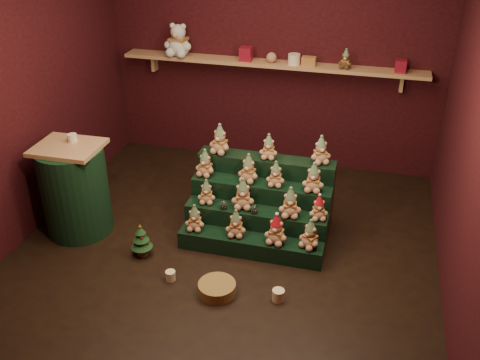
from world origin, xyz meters
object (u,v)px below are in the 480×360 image
(wicker_basket, at_px, (217,288))
(mug_left, at_px, (171,276))
(riser_tier_front, at_px, (250,246))
(snow_globe_a, at_px, (224,205))
(side_table, at_px, (75,189))
(mug_right, at_px, (278,295))
(mini_christmas_tree, at_px, (141,240))
(white_bear, at_px, (178,36))
(snow_globe_c, at_px, (292,215))
(snow_globe_b, at_px, (254,209))
(brown_bear, at_px, (346,59))

(wicker_basket, bearing_deg, mug_left, 171.85)
(riser_tier_front, distance_m, snow_globe_a, 0.47)
(snow_globe_a, bearing_deg, wicker_basket, -77.97)
(side_table, height_order, mug_right, side_table)
(mini_christmas_tree, bearing_deg, white_bear, 99.70)
(riser_tier_front, relative_size, white_bear, 2.87)
(mug_right, bearing_deg, riser_tier_front, 123.91)
(side_table, height_order, mini_christmas_tree, side_table)
(snow_globe_c, bearing_deg, mini_christmas_tree, -161.76)
(snow_globe_c, bearing_deg, side_table, -174.73)
(snow_globe_b, height_order, brown_bear, brown_bear)
(mug_left, bearing_deg, mug_right, -0.99)
(snow_globe_c, height_order, mug_left, snow_globe_c)
(riser_tier_front, height_order, side_table, side_table)
(snow_globe_b, xyz_separation_m, snow_globe_c, (0.37, 0.00, -0.00))
(white_bear, bearing_deg, mini_christmas_tree, -75.71)
(brown_bear, bearing_deg, riser_tier_front, -99.87)
(snow_globe_a, height_order, wicker_basket, snow_globe_a)
(riser_tier_front, xyz_separation_m, brown_bear, (0.61, 1.90, 1.34))
(wicker_basket, bearing_deg, white_bear, 115.87)
(snow_globe_c, relative_size, white_bear, 0.17)
(snow_globe_a, xyz_separation_m, mug_left, (-0.29, -0.73, -0.36))
(mug_left, bearing_deg, riser_tier_front, 43.82)
(snow_globe_b, xyz_separation_m, white_bear, (-1.37, 1.74, 1.16))
(mini_christmas_tree, distance_m, wicker_basket, 0.93)
(mini_christmas_tree, relative_size, white_bear, 0.72)
(mug_left, relative_size, white_bear, 0.19)
(side_table, relative_size, white_bear, 1.95)
(snow_globe_b, relative_size, mug_left, 1.00)
(snow_globe_b, xyz_separation_m, brown_bear, (0.61, 1.74, 1.02))
(snow_globe_b, relative_size, mini_christmas_tree, 0.26)
(snow_globe_a, bearing_deg, brown_bear, 62.22)
(riser_tier_front, xyz_separation_m, mug_right, (0.40, -0.59, -0.04))
(riser_tier_front, bearing_deg, wicker_basket, -102.18)
(riser_tier_front, relative_size, snow_globe_b, 15.44)
(mini_christmas_tree, xyz_separation_m, wicker_basket, (0.86, -0.35, -0.12))
(brown_bear, bearing_deg, wicker_basket, -98.49)
(wicker_basket, relative_size, white_bear, 0.68)
(white_bear, bearing_deg, side_table, -97.70)
(riser_tier_front, height_order, mini_christmas_tree, mini_christmas_tree)
(mug_right, height_order, white_bear, white_bear)
(white_bear, bearing_deg, snow_globe_c, -40.52)
(mini_christmas_tree, relative_size, mug_left, 3.87)
(mug_left, height_order, mug_right, mug_right)
(mug_right, height_order, wicker_basket, mug_right)
(mug_right, bearing_deg, mug_left, 179.01)
(riser_tier_front, height_order, wicker_basket, riser_tier_front)
(mini_christmas_tree, height_order, brown_bear, brown_bear)
(riser_tier_front, bearing_deg, brown_bear, 72.19)
(white_bear, relative_size, brown_bear, 2.25)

